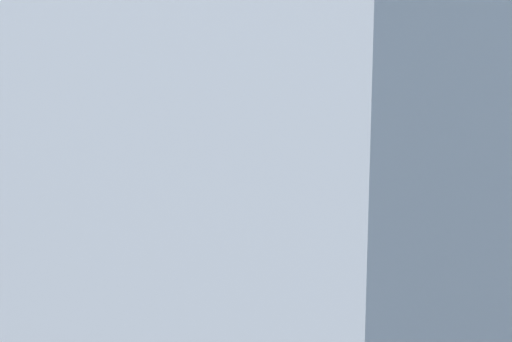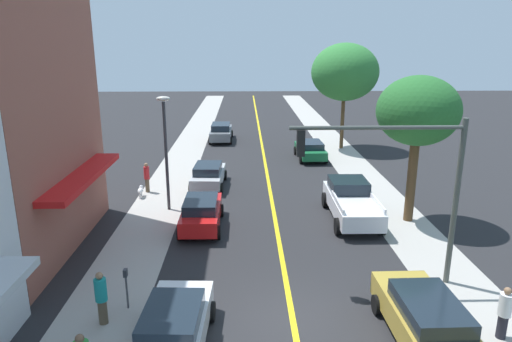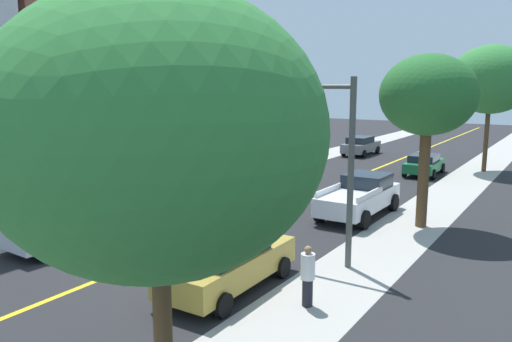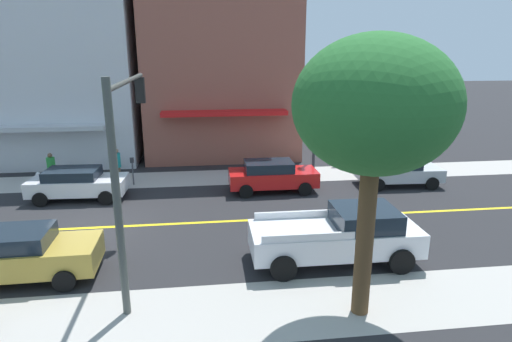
# 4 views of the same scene
# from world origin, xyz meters

# --- Properties ---
(ground_plane) EXTENTS (140.00, 140.00, 0.00)m
(ground_plane) POSITION_xyz_m (0.00, 0.00, 0.00)
(ground_plane) COLOR #262628
(sidewalk_left) EXTENTS (2.81, 126.00, 0.01)m
(sidewalk_left) POSITION_xyz_m (-6.22, 0.00, 0.00)
(sidewalk_left) COLOR #ADA8A0
(sidewalk_left) RESTS_ON ground
(sidewalk_right) EXTENTS (2.81, 126.00, 0.01)m
(sidewalk_right) POSITION_xyz_m (6.22, 0.00, 0.00)
(sidewalk_right) COLOR #ADA8A0
(sidewalk_right) RESTS_ON ground
(road_centerline_stripe) EXTENTS (0.20, 126.00, 0.00)m
(road_centerline_stripe) POSITION_xyz_m (0.00, 0.00, 0.00)
(road_centerline_stripe) COLOR yellow
(road_centerline_stripe) RESTS_ON ground
(tan_rowhouse) EXTENTS (11.87, 9.64, 14.36)m
(tan_rowhouse) POSITION_xyz_m (-14.05, 5.65, 7.19)
(tan_rowhouse) COLOR #935142
(tan_rowhouse) RESTS_ON ground
(street_tree_left_near) EXTENTS (4.87, 4.87, 7.25)m
(street_tree_left_near) POSITION_xyz_m (6.84, -7.26, 5.17)
(street_tree_left_near) COLOR brown
(street_tree_left_near) RESTS_ON ground
(street_tree_right_corner) EXTENTS (5.36, 5.36, 8.49)m
(street_tree_right_corner) POSITION_xyz_m (6.56, 24.40, 6.20)
(street_tree_right_corner) COLOR brown
(street_tree_right_corner) RESTS_ON ground
(street_tree_left_far) EXTENTS (3.85, 3.85, 7.10)m
(street_tree_left_far) POSITION_xyz_m (6.61, 8.34, 5.40)
(street_tree_left_far) COLOR brown
(street_tree_left_far) RESTS_ON ground
(parking_meter) EXTENTS (0.12, 0.18, 1.42)m
(parking_meter) POSITION_xyz_m (-5.43, 0.80, 0.93)
(parking_meter) COLOR #4C4C51
(parking_meter) RESTS_ON ground
(traffic_light_mast) EXTENTS (6.02, 0.32, 6.10)m
(traffic_light_mast) POSITION_xyz_m (3.97, 2.24, 4.23)
(traffic_light_mast) COLOR #474C47
(traffic_light_mast) RESTS_ON ground
(street_lamp) EXTENTS (0.70, 0.36, 5.96)m
(street_lamp) POSITION_xyz_m (-5.52, 10.18, 3.72)
(street_lamp) COLOR #38383D
(street_lamp) RESTS_ON ground
(red_sedan_left_curb) EXTENTS (1.94, 4.24, 1.50)m
(red_sedan_left_curb) POSITION_xyz_m (-3.56, 7.63, 0.79)
(red_sedan_left_curb) COLOR red
(red_sedan_left_curb) RESTS_ON ground
(green_sedan_right_curb) EXTENTS (2.14, 4.38, 1.38)m
(green_sedan_right_curb) POSITION_xyz_m (3.46, 20.78, 0.74)
(green_sedan_right_curb) COLOR #196638
(green_sedan_right_curb) RESTS_ON ground
(silver_sedan_left_curb) EXTENTS (2.12, 4.19, 1.43)m
(silver_sedan_left_curb) POSITION_xyz_m (-3.71, 14.09, 0.76)
(silver_sedan_left_curb) COLOR #B7BABF
(silver_sedan_left_curb) RESTS_ON ground
(gold_sedan_right_curb) EXTENTS (2.10, 4.78, 1.56)m
(gold_sedan_right_curb) POSITION_xyz_m (3.71, -1.33, 0.82)
(gold_sedan_right_curb) COLOR #B29338
(gold_sedan_right_curb) RESTS_ON ground
(white_sedan_left_curb) EXTENTS (2.16, 4.34, 1.44)m
(white_sedan_left_curb) POSITION_xyz_m (-3.55, -1.40, 0.77)
(white_sedan_left_curb) COLOR silver
(white_sedan_left_curb) RESTS_ON ground
(grey_sedan_left_curb) EXTENTS (2.02, 4.75, 1.57)m
(grey_sedan_left_curb) POSITION_xyz_m (-3.58, 27.59, 0.82)
(grey_sedan_left_curb) COLOR slate
(grey_sedan_left_curb) RESTS_ON ground
(white_pickup_truck) EXTENTS (2.32, 5.44, 1.80)m
(white_pickup_truck) POSITION_xyz_m (3.79, 8.65, 0.91)
(white_pickup_truck) COLOR silver
(white_pickup_truck) RESTS_ON ground
(pedestrian_white_shirt) EXTENTS (0.38, 0.38, 1.67)m
(pedestrian_white_shirt) POSITION_xyz_m (6.14, -1.09, 0.87)
(pedestrian_white_shirt) COLOR black
(pedestrian_white_shirt) RESTS_ON ground
(pedestrian_teal_shirt) EXTENTS (0.38, 0.38, 1.77)m
(pedestrian_teal_shirt) POSITION_xyz_m (-5.99, -0.04, 0.93)
(pedestrian_teal_shirt) COLOR brown
(pedestrian_teal_shirt) RESTS_ON ground
(pedestrian_red_shirt) EXTENTS (0.32, 0.32, 1.77)m
(pedestrian_red_shirt) POSITION_xyz_m (-7.24, 13.12, 0.95)
(pedestrian_red_shirt) COLOR brown
(pedestrian_red_shirt) RESTS_ON ground
(small_dog) EXTENTS (0.35, 0.83, 0.62)m
(small_dog) POSITION_xyz_m (-7.44, 12.19, 0.41)
(small_dog) COLOR silver
(small_dog) RESTS_ON ground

